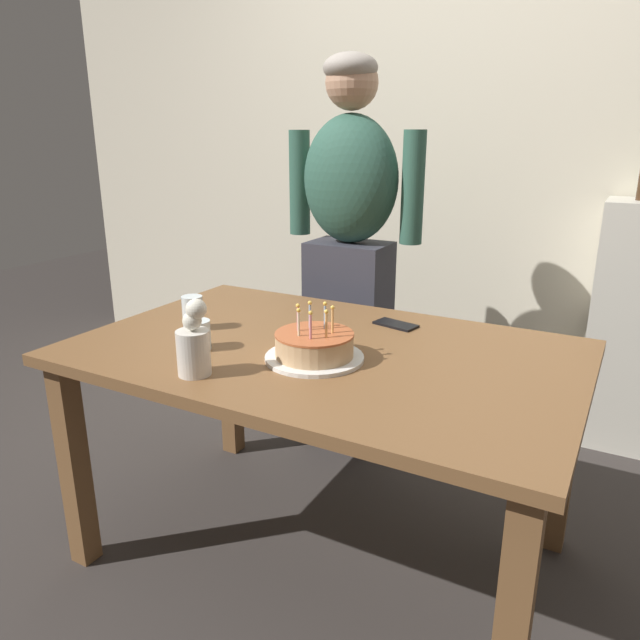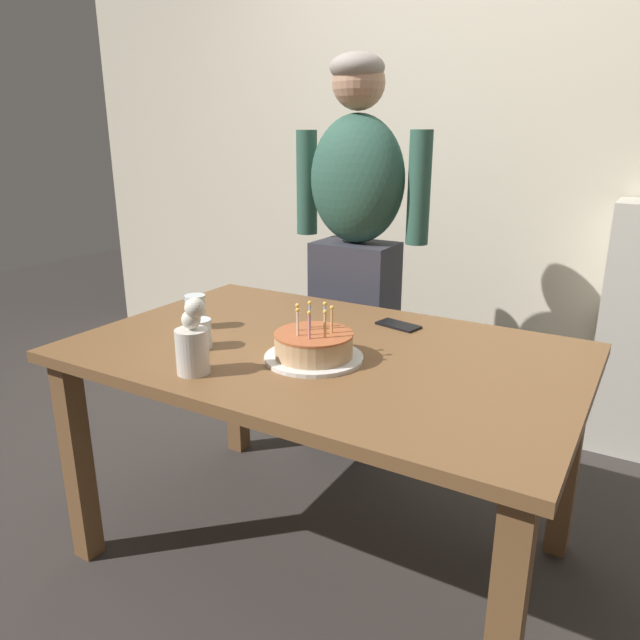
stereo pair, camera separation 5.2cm
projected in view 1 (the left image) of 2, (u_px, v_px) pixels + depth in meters
ground_plane at (323, 551)px, 2.02m from camera, size 10.00×10.00×0.00m
back_wall at (473, 146)px, 2.92m from camera, size 5.20×0.10×2.60m
dining_table at (323, 377)px, 1.83m from camera, size 1.50×0.96×0.74m
birthday_cake at (314, 347)px, 1.69m from camera, size 0.28×0.28×0.16m
water_glass_near at (193, 313)px, 1.95m from camera, size 0.07×0.07×0.11m
water_glass_far at (198, 335)px, 1.77m from camera, size 0.08×0.08×0.09m
cell_phone at (396, 324)px, 2.00m from camera, size 0.16×0.10×0.01m
flower_vase at (194, 344)px, 1.57m from camera, size 0.09×0.09×0.21m
person_man_bearded at (349, 253)px, 2.52m from camera, size 0.61×0.27×1.66m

